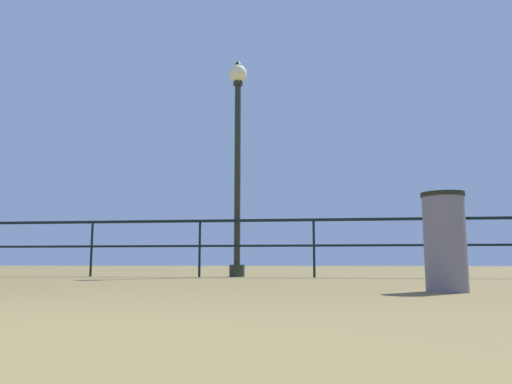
# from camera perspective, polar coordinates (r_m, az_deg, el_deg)

# --- Properties ---
(pier_railing) EXTENTS (18.70, 0.05, 1.04)m
(pier_railing) POSITION_cam_1_polar(r_m,az_deg,el_deg) (8.97, 0.00, -4.86)
(pier_railing) COLOR black
(pier_railing) RESTS_ON ground_plane
(lamppost_center) EXTENTS (0.35, 0.35, 4.17)m
(lamppost_center) POSITION_cam_1_polar(r_m,az_deg,el_deg) (9.46, -2.13, 5.41)
(lamppost_center) COLOR #252A1E
(lamppost_center) RESTS_ON ground_plane
(trash_bin) EXTENTS (0.40, 0.40, 0.92)m
(trash_bin) POSITION_cam_1_polar(r_m,az_deg,el_deg) (4.96, 20.91, -5.34)
(trash_bin) COLOR slate
(trash_bin) RESTS_ON ground_plane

